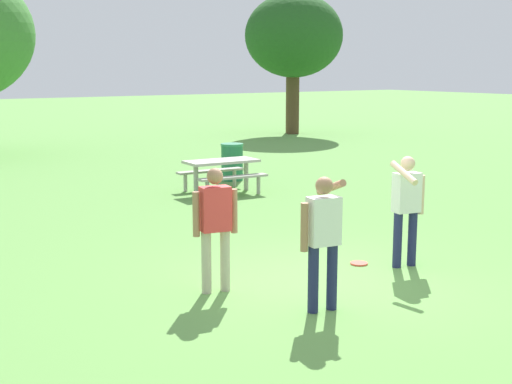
{
  "coord_description": "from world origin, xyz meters",
  "views": [
    {
      "loc": [
        -5.86,
        -7.12,
        2.9
      ],
      "look_at": [
        0.05,
        1.72,
        1.0
      ],
      "focal_mm": 49.01,
      "sensor_mm": 36.0,
      "label": 1
    }
  ],
  "objects_px": {
    "frisbee": "(359,263)",
    "tree_far_right": "(292,42)",
    "trash_can_beside_table": "(232,162)",
    "tree_broad_center": "(294,36)",
    "picnic_table_near": "(221,169)",
    "person_thrower": "(215,222)",
    "person_catcher": "(407,203)",
    "person_bystander": "(323,233)"
  },
  "relations": [
    {
      "from": "tree_far_right",
      "to": "frisbee",
      "type": "bearing_deg",
      "value": -123.86
    },
    {
      "from": "tree_broad_center",
      "to": "frisbee",
      "type": "bearing_deg",
      "value": -124.01
    },
    {
      "from": "tree_far_right",
      "to": "trash_can_beside_table",
      "type": "bearing_deg",
      "value": -133.12
    },
    {
      "from": "person_catcher",
      "to": "picnic_table_near",
      "type": "height_order",
      "value": "person_catcher"
    },
    {
      "from": "tree_broad_center",
      "to": "trash_can_beside_table",
      "type": "bearing_deg",
      "value": -133.67
    },
    {
      "from": "frisbee",
      "to": "picnic_table_near",
      "type": "distance_m",
      "value": 6.53
    },
    {
      "from": "tree_far_right",
      "to": "person_catcher",
      "type": "bearing_deg",
      "value": -122.11
    },
    {
      "from": "trash_can_beside_table",
      "to": "tree_broad_center",
      "type": "relative_size",
      "value": 0.16
    },
    {
      "from": "person_catcher",
      "to": "frisbee",
      "type": "height_order",
      "value": "person_catcher"
    },
    {
      "from": "person_catcher",
      "to": "person_bystander",
      "type": "height_order",
      "value": "same"
    },
    {
      "from": "picnic_table_near",
      "to": "person_thrower",
      "type": "bearing_deg",
      "value": -121.54
    },
    {
      "from": "person_thrower",
      "to": "tree_far_right",
      "type": "relative_size",
      "value": 0.29
    },
    {
      "from": "person_thrower",
      "to": "person_catcher",
      "type": "bearing_deg",
      "value": -10.4
    },
    {
      "from": "person_catcher",
      "to": "tree_far_right",
      "type": "distance_m",
      "value": 21.58
    },
    {
      "from": "tree_broad_center",
      "to": "person_thrower",
      "type": "bearing_deg",
      "value": -129.34
    },
    {
      "from": "frisbee",
      "to": "tree_broad_center",
      "type": "height_order",
      "value": "tree_broad_center"
    },
    {
      "from": "person_bystander",
      "to": "tree_far_right",
      "type": "relative_size",
      "value": 0.29
    },
    {
      "from": "frisbee",
      "to": "tree_far_right",
      "type": "distance_m",
      "value": 21.61
    },
    {
      "from": "picnic_table_near",
      "to": "tree_far_right",
      "type": "distance_m",
      "value": 15.74
    },
    {
      "from": "person_catcher",
      "to": "tree_far_right",
      "type": "height_order",
      "value": "tree_far_right"
    },
    {
      "from": "person_thrower",
      "to": "tree_broad_center",
      "type": "height_order",
      "value": "tree_broad_center"
    },
    {
      "from": "frisbee",
      "to": "trash_can_beside_table",
      "type": "xyz_separation_m",
      "value": [
        2.58,
        7.75,
        0.47
      ]
    },
    {
      "from": "person_bystander",
      "to": "frisbee",
      "type": "height_order",
      "value": "person_bystander"
    },
    {
      "from": "person_catcher",
      "to": "trash_can_beside_table",
      "type": "relative_size",
      "value": 1.71
    },
    {
      "from": "picnic_table_near",
      "to": "trash_can_beside_table",
      "type": "relative_size",
      "value": 1.85
    },
    {
      "from": "person_catcher",
      "to": "tree_broad_center",
      "type": "distance_m",
      "value": 21.16
    },
    {
      "from": "frisbee",
      "to": "tree_broad_center",
      "type": "xyz_separation_m",
      "value": [
        11.62,
        17.23,
        4.21
      ]
    },
    {
      "from": "person_catcher",
      "to": "tree_broad_center",
      "type": "relative_size",
      "value": 0.27
    },
    {
      "from": "frisbee",
      "to": "trash_can_beside_table",
      "type": "bearing_deg",
      "value": 71.6
    },
    {
      "from": "picnic_table_near",
      "to": "tree_broad_center",
      "type": "relative_size",
      "value": 0.29
    },
    {
      "from": "tree_broad_center",
      "to": "tree_far_right",
      "type": "xyz_separation_m",
      "value": [
        0.21,
        0.41,
        -0.21
      ]
    },
    {
      "from": "person_thrower",
      "to": "frisbee",
      "type": "bearing_deg",
      "value": -1.68
    },
    {
      "from": "person_catcher",
      "to": "trash_can_beside_table",
      "type": "xyz_separation_m",
      "value": [
        2.1,
        8.21,
        -0.48
      ]
    },
    {
      "from": "person_bystander",
      "to": "trash_can_beside_table",
      "type": "bearing_deg",
      "value": 64.4
    },
    {
      "from": "person_bystander",
      "to": "tree_broad_center",
      "type": "distance_m",
      "value": 23.03
    },
    {
      "from": "person_bystander",
      "to": "tree_broad_center",
      "type": "relative_size",
      "value": 0.27
    },
    {
      "from": "picnic_table_near",
      "to": "tree_broad_center",
      "type": "bearing_deg",
      "value": 46.82
    },
    {
      "from": "person_thrower",
      "to": "tree_far_right",
      "type": "bearing_deg",
      "value": 50.91
    },
    {
      "from": "tree_broad_center",
      "to": "tree_far_right",
      "type": "bearing_deg",
      "value": 62.72
    },
    {
      "from": "frisbee",
      "to": "picnic_table_near",
      "type": "height_order",
      "value": "picnic_table_near"
    },
    {
      "from": "trash_can_beside_table",
      "to": "tree_far_right",
      "type": "bearing_deg",
      "value": 46.88
    },
    {
      "from": "frisbee",
      "to": "tree_far_right",
      "type": "bearing_deg",
      "value": 56.14
    }
  ]
}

